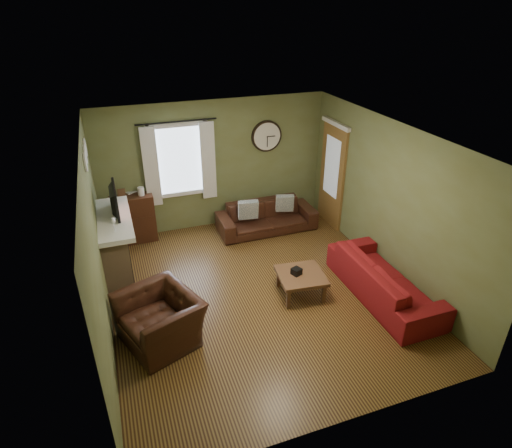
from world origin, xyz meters
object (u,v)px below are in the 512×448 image
object	(u,v)px
sofa_brown	(267,217)
sofa_red	(384,279)
armchair	(160,319)
bookshelf	(134,219)
coffee_table	(300,284)

from	to	relation	value
sofa_brown	sofa_red	xyz separation A→B (m)	(0.96, -2.72, 0.03)
sofa_brown	armchair	world-z (taller)	armchair
bookshelf	sofa_brown	bearing A→B (deg)	-9.62
sofa_red	sofa_brown	bearing A→B (deg)	19.42
bookshelf	coffee_table	xyz separation A→B (m)	(2.33, -2.67, -0.28)
sofa_brown	bookshelf	bearing A→B (deg)	170.38
sofa_brown	armchair	distance (m)	3.58
sofa_brown	sofa_red	size ratio (longest dim) A/B	0.91
sofa_red	coffee_table	world-z (taller)	sofa_red
bookshelf	coffee_table	bearing A→B (deg)	-48.93
sofa_brown	armchair	xyz separation A→B (m)	(-2.54, -2.52, 0.06)
bookshelf	sofa_red	world-z (taller)	bookshelf
sofa_brown	coffee_table	xyz separation A→B (m)	(-0.26, -2.23, -0.10)
bookshelf	sofa_brown	world-z (taller)	bookshelf
bookshelf	sofa_red	distance (m)	4.76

